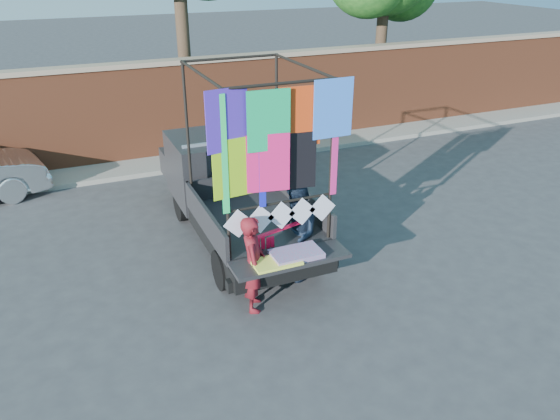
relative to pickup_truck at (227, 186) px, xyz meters
name	(u,v)px	position (x,y,z in m)	size (l,w,h in m)	color
ground	(257,285)	(-0.28, -2.36, -0.88)	(90.00, 90.00, 0.00)	#38383A
brick_wall	(162,110)	(-0.28, 4.64, 0.45)	(30.00, 0.45, 2.61)	brown
curb	(172,163)	(-0.28, 3.94, -0.82)	(30.00, 1.20, 0.12)	gray
pickup_truck	(227,186)	(0.00, 0.00, 0.00)	(2.21, 5.55, 3.49)	black
woman	(253,264)	(-0.55, -2.92, -0.08)	(0.58, 0.38, 1.59)	maroon
man	(296,233)	(0.44, -2.37, -0.01)	(0.84, 0.66, 1.73)	black
streamer_bundle	(270,243)	(-0.16, -2.66, 0.06)	(0.97, 0.30, 0.68)	red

